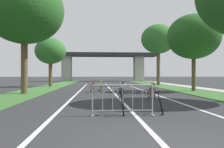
% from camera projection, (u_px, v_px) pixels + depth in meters
% --- Properties ---
extents(grass_verge_left, '(2.93, 54.06, 0.05)m').
position_uv_depth(grass_verge_left, '(50.00, 87.00, 25.93)').
color(grass_verge_left, '#386B2D').
rests_on(grass_verge_left, ground).
extents(grass_verge_right, '(2.93, 54.06, 0.05)m').
position_uv_depth(grass_verge_right, '(165.00, 87.00, 26.77)').
color(grass_verge_right, '#386B2D').
rests_on(grass_verge_right, ground).
extents(sidewalk_path_right, '(1.62, 54.06, 0.08)m').
position_uv_depth(sidewalk_path_right, '(185.00, 86.00, 26.92)').
color(sidewalk_path_right, '#ADA89E').
rests_on(sidewalk_path_right, ground).
extents(lane_stripe_center, '(0.14, 31.27, 0.01)m').
position_uv_depth(lane_stripe_center, '(112.00, 91.00, 19.89)').
color(lane_stripe_center, silver).
rests_on(lane_stripe_center, ground).
extents(lane_stripe_right_lane, '(0.14, 31.27, 0.01)m').
position_uv_depth(lane_stripe_right_lane, '(144.00, 91.00, 20.06)').
color(lane_stripe_right_lane, silver).
rests_on(lane_stripe_right_lane, ground).
extents(lane_stripe_left_lane, '(0.14, 31.27, 0.01)m').
position_uv_depth(lane_stripe_left_lane, '(79.00, 91.00, 19.71)').
color(lane_stripe_left_lane, silver).
rests_on(lane_stripe_left_lane, ground).
extents(overpass_bridge, '(22.09, 3.60, 5.87)m').
position_uv_depth(overpass_bridge, '(103.00, 61.00, 48.88)').
color(overpass_bridge, '#2D2D30').
rests_on(overpass_bridge, ground).
extents(tree_left_pine_near, '(5.55, 5.55, 8.28)m').
position_uv_depth(tree_left_pine_near, '(24.00, 11.00, 16.62)').
color(tree_left_pine_near, brown).
rests_on(tree_left_pine_near, ground).
extents(tree_left_oak_mid, '(3.49, 3.49, 5.56)m').
position_uv_depth(tree_left_oak_mid, '(50.00, 51.00, 26.79)').
color(tree_left_oak_mid, brown).
rests_on(tree_left_oak_mid, ground).
extents(tree_right_oak_near, '(4.33, 4.33, 6.35)m').
position_uv_depth(tree_right_oak_near, '(194.00, 37.00, 19.34)').
color(tree_right_oak_near, brown).
rests_on(tree_right_oak_near, ground).
extents(tree_right_cypress_far, '(4.41, 4.41, 7.84)m').
position_uv_depth(tree_right_cypress_far, '(158.00, 39.00, 30.25)').
color(tree_right_cypress_far, brown).
rests_on(tree_right_cypress_far, ground).
extents(crowd_barrier_nearest, '(2.10, 0.44, 1.05)m').
position_uv_depth(crowd_barrier_nearest, '(123.00, 100.00, 7.95)').
color(crowd_barrier_nearest, '#ADADB2').
rests_on(crowd_barrier_nearest, ground).
extents(crowd_barrier_second, '(2.12, 0.54, 1.05)m').
position_uv_depth(crowd_barrier_second, '(135.00, 90.00, 13.58)').
color(crowd_barrier_second, '#ADADB2').
rests_on(crowd_barrier_second, ground).
extents(crowd_barrier_third, '(2.11, 0.48, 1.05)m').
position_uv_depth(crowd_barrier_third, '(106.00, 85.00, 19.03)').
color(crowd_barrier_third, '#ADADB2').
rests_on(crowd_barrier_third, ground).
extents(bicycle_black_0, '(0.56, 1.68, 0.95)m').
position_uv_depth(bicycle_black_0, '(123.00, 103.00, 8.43)').
color(bicycle_black_0, black).
rests_on(bicycle_black_0, ground).
extents(bicycle_yellow_1, '(0.49, 1.63, 0.95)m').
position_uv_depth(bicycle_yellow_1, '(100.00, 88.00, 18.58)').
color(bicycle_yellow_1, black).
rests_on(bicycle_yellow_1, ground).
extents(bicycle_red_2, '(0.51, 1.70, 0.97)m').
position_uv_depth(bicycle_red_2, '(93.00, 87.00, 18.51)').
color(bicycle_red_2, black).
rests_on(bicycle_red_2, ground).
extents(bicycle_orange_3, '(0.44, 1.67, 1.00)m').
position_uv_depth(bicycle_orange_3, '(152.00, 93.00, 13.17)').
color(bicycle_orange_3, black).
rests_on(bicycle_orange_3, ground).
extents(bicycle_white_4, '(0.49, 1.67, 0.99)m').
position_uv_depth(bicycle_white_4, '(121.00, 93.00, 13.00)').
color(bicycle_white_4, black).
rests_on(bicycle_white_4, ground).
extents(bicycle_purple_5, '(0.57, 1.66, 0.87)m').
position_uv_depth(bicycle_purple_5, '(160.00, 103.00, 8.63)').
color(bicycle_purple_5, black).
rests_on(bicycle_purple_5, ground).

